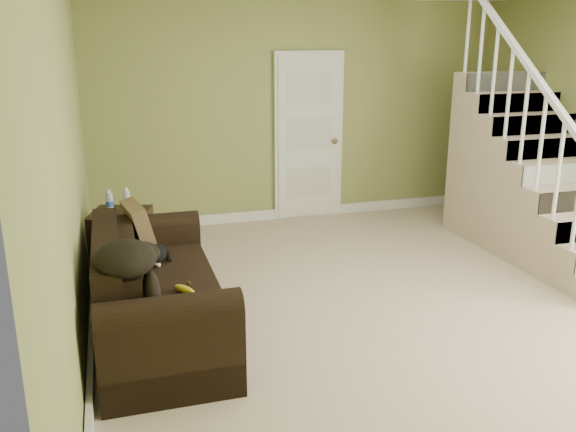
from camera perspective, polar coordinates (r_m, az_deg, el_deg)
floor at (r=5.30m, az=10.14°, el=-8.05°), size 5.00×5.50×0.01m
wall_back at (r=7.44m, az=1.13°, el=9.67°), size 5.00×0.04×2.60m
wall_left at (r=4.39m, az=-19.67°, el=3.98°), size 0.04×5.50×2.60m
baseboard_back at (r=7.66m, az=1.14°, el=0.38°), size 5.00×0.04×0.12m
baseboard_left at (r=4.79m, az=-17.87°, el=-10.62°), size 0.04×5.50×0.12m
door at (r=7.47m, az=1.96°, el=7.41°), size 0.86×0.12×2.02m
staircase at (r=6.92m, az=21.77°, el=2.44°), size 1.00×2.51×2.82m
sofa at (r=4.70m, az=-12.54°, el=-7.40°), size 0.88×2.04×0.81m
side_table at (r=5.95m, az=-15.27°, el=-2.41°), size 0.63×0.63×0.85m
cat at (r=4.95m, az=-12.16°, el=-3.55°), size 0.23×0.42×0.20m
banana at (r=4.37m, az=-9.66°, el=-6.81°), size 0.17×0.20×0.06m
throw_pillow at (r=5.24m, az=-13.61°, el=-1.38°), size 0.31×0.51×0.49m
throw_blanket at (r=3.97m, az=-14.97°, el=-3.87°), size 0.53×0.60×0.21m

